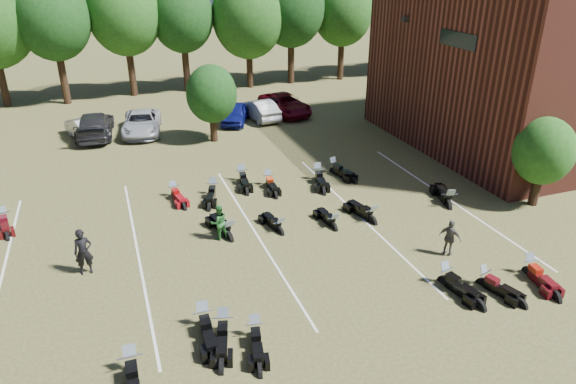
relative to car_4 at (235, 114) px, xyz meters
name	(u,v)px	position (x,y,z in m)	size (l,w,h in m)	color
ground	(347,254)	(-0.30, -18.81, -0.69)	(160.00, 160.00, 0.00)	brown
car_1	(85,128)	(-10.12, 0.03, 0.04)	(1.53, 4.38, 1.44)	#B4B4B8
car_2	(142,123)	(-6.52, -0.12, 0.04)	(2.41, 5.23, 1.45)	#9C9FA5
car_3	(95,125)	(-9.51, 0.26, 0.11)	(2.24, 5.50, 1.60)	black
car_4	(235,114)	(0.00, 0.00, 0.00)	(1.62, 4.02, 1.37)	#0D125E
car_5	(260,109)	(1.97, 0.31, 0.04)	(1.53, 4.38, 1.44)	#B1B1AC
car_6	(285,104)	(4.12, 0.90, 0.06)	(2.47, 5.36, 1.49)	#53040F
car_7	(390,98)	(12.56, -0.10, 0.00)	(1.93, 4.74, 1.38)	#3B3A3F
person_black	(83,252)	(-10.24, -16.62, 0.24)	(0.68, 0.44, 1.85)	black
person_green	(219,222)	(-4.87, -15.82, 0.11)	(0.77, 0.60, 1.59)	#26672A
person_grey	(450,238)	(3.52, -20.28, 0.09)	(0.91, 0.38, 1.56)	#514D46
motorcycle_0	(133,373)	(-9.06, -22.58, -0.69)	(0.74, 2.33, 1.30)	black
motorcycle_1	(255,338)	(-5.27, -22.36, -0.69)	(0.66, 2.07, 1.15)	black
motorcycle_2	(204,327)	(-6.69, -21.28, -0.69)	(0.74, 2.33, 1.30)	black
motorcycle_3	(224,332)	(-6.14, -21.76, -0.69)	(0.70, 2.21, 1.23)	black
motorcycle_4	(444,284)	(2.17, -21.95, -0.69)	(0.72, 2.25, 1.26)	black
motorcycle_5	(483,285)	(3.45, -22.52, -0.69)	(0.66, 2.07, 1.16)	black
motorcycle_6	(528,274)	(5.54, -22.52, -0.69)	(0.70, 2.20, 1.23)	#480A0F
motorcycle_9	(229,239)	(-4.51, -15.99, -0.69)	(0.77, 2.40, 1.34)	black
motorcycle_10	(280,233)	(-2.30, -16.27, -0.69)	(0.64, 2.01, 1.12)	black
motorcycle_11	(334,229)	(0.07, -16.72, -0.69)	(0.64, 2.01, 1.12)	black
motorcycle_12	(371,222)	(1.94, -16.78, -0.69)	(0.74, 2.32, 1.30)	black
motorcycle_13	(448,207)	(6.16, -16.66, -0.69)	(0.79, 2.48, 1.38)	black
motorcycle_14	(5,224)	(-13.70, -11.22, -0.69)	(0.66, 2.08, 1.16)	#3F090B
motorcycle_15	(174,197)	(-6.08, -10.96, -0.69)	(0.66, 2.07, 1.15)	maroon
motorcycle_16	(213,195)	(-4.17, -11.41, -0.69)	(0.71, 2.24, 1.25)	black
motorcycle_17	(268,185)	(-1.19, -11.25, -0.69)	(0.67, 2.11, 1.18)	black
motorcycle_18	(242,181)	(-2.34, -10.23, -0.69)	(0.73, 2.28, 1.27)	black
motorcycle_19	(334,173)	(2.75, -10.92, -0.69)	(0.72, 2.25, 1.25)	black
motorcycle_20	(317,180)	(1.52, -11.50, -0.69)	(0.76, 2.38, 1.32)	black
tree_line	(186,17)	(-1.30, 10.19, 5.63)	(56.00, 6.00, 9.79)	black
young_tree_near_building	(544,151)	(10.20, -17.81, 2.07)	(2.80, 2.80, 4.16)	black
young_tree_midfield	(211,94)	(-2.30, -3.31, 2.41)	(3.20, 3.20, 4.70)	black
parking_lines	(255,232)	(-3.30, -15.81, -0.68)	(20.10, 14.00, 0.01)	silver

